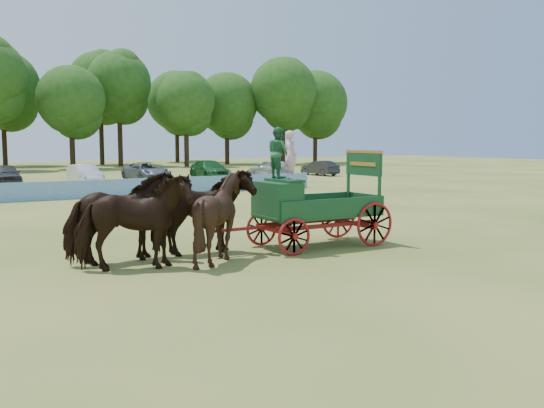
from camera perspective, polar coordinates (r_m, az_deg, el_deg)
The scene contains 8 objects.
ground at distance 20.74m, azimuth 3.53°, elevation -3.20°, with size 160.00×160.00×0.00m, color #A39549.
horse_lead_left at distance 15.80m, azimuth -12.89°, elevation -1.69°, with size 1.34×2.95×2.49m, color black.
horse_lead_right at distance 16.84m, azimuth -14.04°, elevation -1.24°, with size 1.34×2.95×2.49m, color black.
horse_wheel_left at distance 16.68m, azimuth -5.02°, elevation -1.15°, with size 2.02×2.27×2.50m, color black.
horse_wheel_right at distance 17.67m, azimuth -6.56°, elevation -0.76°, with size 1.34×2.95×2.49m, color black.
farm_dray at distance 18.59m, azimuth 2.45°, elevation 0.78°, with size 5.99×2.00×3.72m.
sponsor_banner at distance 36.58m, azimuth -13.86°, elevation 1.49°, with size 26.00×0.08×1.05m, color #2162B3.
parked_cars at distance 47.87m, azimuth -19.91°, elevation 2.63°, with size 49.10×7.45×1.60m.
Camera 1 is at (-11.51, -16.92, 3.34)m, focal length 40.00 mm.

